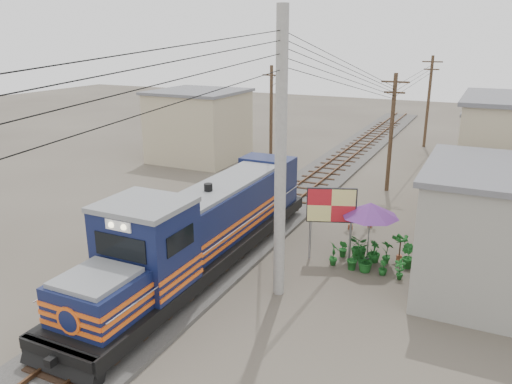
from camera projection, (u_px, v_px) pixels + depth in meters
The scene contains 15 objects.
ground at pixel (204, 269), 20.21m from camera, with size 120.00×120.00×0.00m, color #473F35.
ballast at pixel (294, 198), 28.80m from camera, with size 3.60×70.00×0.16m, color #595651.
track at pixel (294, 195), 28.74m from camera, with size 1.15×70.00×0.12m.
locomotive at pixel (202, 231), 19.68m from camera, with size 2.80×15.23×3.78m.
utility_pole_main at pixel (281, 161), 16.84m from camera, with size 0.40×0.40×10.00m.
wooden_pole_mid at pixel (391, 131), 29.31m from camera, with size 1.60×0.24×7.00m.
wooden_pole_far at pixel (428, 100), 41.17m from camera, with size 1.60×0.24×7.50m.
wooden_pole_left at pixel (271, 112), 36.66m from camera, with size 1.60×0.24×7.00m.
power_lines at pixel (284, 66), 25.31m from camera, with size 9.65×19.00×3.30m.
shophouse_back at pixel (509, 142), 34.01m from camera, with size 6.30×6.30×4.20m.
shophouse_left at pixel (199, 125), 37.31m from camera, with size 6.30×6.30×5.20m.
billboard at pixel (331, 207), 20.41m from camera, with size 1.95×0.83×3.14m.
market_umbrella at pixel (370, 210), 20.19m from camera, with size 2.43×2.43×2.60m.
vendor at pixel (424, 217), 23.25m from camera, with size 0.67×0.44×1.85m, color black.
plant_nursery at pixel (367, 254), 20.39m from camera, with size 3.40×2.29×1.08m.
Camera 1 is at (9.80, -15.65, 9.04)m, focal length 35.00 mm.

